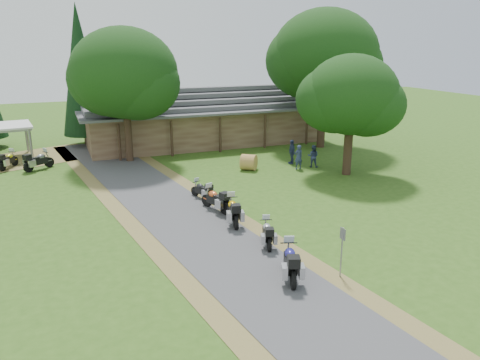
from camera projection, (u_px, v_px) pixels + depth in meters
name	position (u px, v px, depth m)	size (l,w,h in m)	color
ground	(242.00, 267.00, 18.70)	(120.00, 120.00, 0.00)	#2F5417
driveway	(201.00, 232.00, 22.08)	(46.00, 46.00, 0.00)	#414143
lodge	(203.00, 114.00, 41.50)	(21.40, 9.40, 4.90)	brown
motorcycle_row_a	(290.00, 260.00, 17.64)	(2.11, 0.69, 1.44)	navy
motorcycle_row_b	(267.00, 232.00, 20.57)	(1.77, 0.58, 1.21)	#A3A5AB
motorcycle_row_c	(233.00, 210.00, 23.00)	(2.09, 0.68, 1.43)	#EBB206
motorcycle_row_d	(215.00, 198.00, 24.72)	(2.02, 0.66, 1.38)	#D95C27
motorcycle_row_e	(202.00, 189.00, 26.63)	(1.66, 0.54, 1.14)	black
motorcycle_carport_a	(8.00, 159.00, 33.06)	(1.92, 0.63, 1.31)	yellow
motorcycle_carport_b	(38.00, 160.00, 32.71)	(2.07, 0.67, 1.41)	slate
person_a	(299.00, 155.00, 32.80)	(0.58, 0.41, 2.03)	navy
person_b	(313.00, 154.00, 33.31)	(0.53, 0.39, 1.88)	navy
person_c	(292.00, 150.00, 34.21)	(0.60, 0.43, 2.11)	navy
hay_bale	(249.00, 162.00, 32.69)	(1.10, 1.10, 1.01)	#A77A3D
sign_post	(342.00, 253.00, 17.63)	(0.36, 0.06, 2.02)	gray
oak_lodge_left	(125.00, 91.00, 33.79)	(7.67, 7.67, 10.49)	#11330F
oak_lodge_right	(324.00, 73.00, 38.23)	(8.67, 8.67, 12.31)	#11330F
oak_driveway	(350.00, 111.00, 30.53)	(6.13, 6.13, 8.64)	#11330F
cedar_near	(81.00, 76.00, 39.07)	(3.73, 3.73, 11.78)	black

